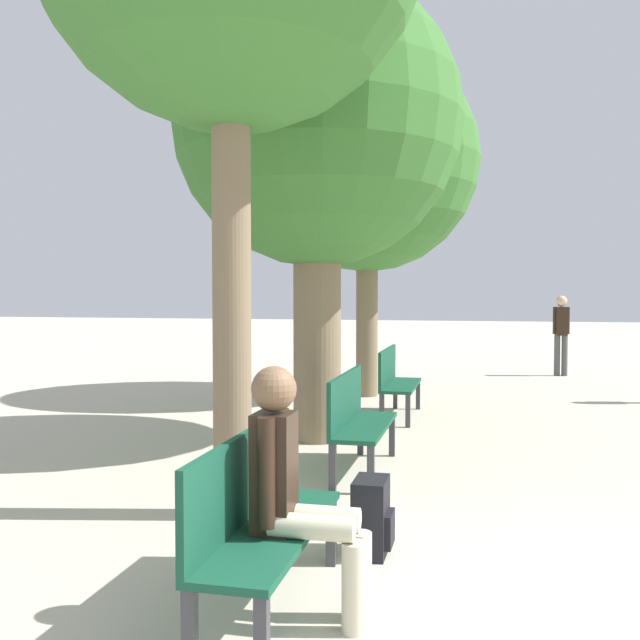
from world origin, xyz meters
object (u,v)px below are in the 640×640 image
(tree_row_1, at_px, (317,126))
(tree_row_2, at_px, (367,162))
(bench_row_1, at_px, (356,415))
(bench_row_2, at_px, (395,378))
(pedestrian_near, at_px, (561,330))
(person_seated, at_px, (296,486))
(bench_row_0, at_px, (256,511))
(backpack, at_px, (372,517))

(tree_row_1, bearing_deg, tree_row_2, 90.00)
(bench_row_1, relative_size, bench_row_2, 1.00)
(bench_row_1, distance_m, bench_row_2, 3.07)
(tree_row_1, xyz_separation_m, pedestrian_near, (3.45, 7.33, -2.68))
(tree_row_1, bearing_deg, pedestrian_near, 64.81)
(bench_row_2, xyz_separation_m, person_seated, (0.23, -6.19, 0.16))
(bench_row_2, xyz_separation_m, tree_row_1, (-0.69, -1.73, 3.08))
(bench_row_0, distance_m, pedestrian_near, 12.06)
(bench_row_2, distance_m, pedestrian_near, 6.25)
(tree_row_1, height_order, backpack, tree_row_1)
(bench_row_1, bearing_deg, tree_row_1, 117.33)
(bench_row_0, xyz_separation_m, backpack, (0.48, 0.97, -0.30))
(bench_row_2, distance_m, tree_row_1, 3.60)
(bench_row_2, bearing_deg, bench_row_1, -90.00)
(bench_row_0, height_order, person_seated, person_seated)
(bench_row_1, height_order, person_seated, person_seated)
(bench_row_1, height_order, bench_row_2, same)
(bench_row_1, relative_size, person_seated, 1.15)
(bench_row_0, distance_m, bench_row_2, 6.14)
(bench_row_2, distance_m, tree_row_2, 3.88)
(tree_row_1, distance_m, pedestrian_near, 8.53)
(bench_row_1, height_order, pedestrian_near, pedestrian_near)
(bench_row_0, relative_size, backpack, 3.08)
(bench_row_0, bearing_deg, pedestrian_near, 76.80)
(tree_row_2, height_order, pedestrian_near, tree_row_2)
(tree_row_2, distance_m, backpack, 8.03)
(person_seated, bearing_deg, tree_row_2, 96.54)
(tree_row_1, xyz_separation_m, tree_row_2, (0.00, 3.63, 0.24))
(bench_row_0, relative_size, tree_row_2, 0.27)
(tree_row_2, distance_m, person_seated, 8.73)
(bench_row_1, relative_size, tree_row_2, 0.27)
(bench_row_0, relative_size, bench_row_1, 1.00)
(tree_row_1, relative_size, person_seated, 3.99)
(backpack, bearing_deg, person_seated, -103.62)
(tree_row_1, bearing_deg, bench_row_1, -62.67)
(bench_row_2, xyz_separation_m, tree_row_2, (-0.69, 1.89, 3.32))
(bench_row_1, xyz_separation_m, person_seated, (0.23, -3.12, 0.16))
(bench_row_1, distance_m, tree_row_2, 6.01)
(bench_row_1, bearing_deg, bench_row_2, 90.00)
(bench_row_0, xyz_separation_m, tree_row_2, (-0.69, 8.04, 3.32))
(bench_row_2, relative_size, person_seated, 1.15)
(bench_row_1, distance_m, person_seated, 3.13)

